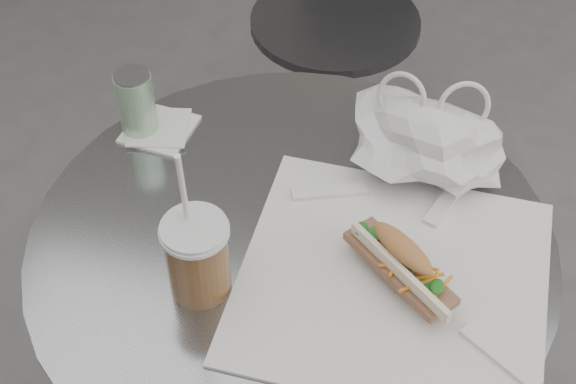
% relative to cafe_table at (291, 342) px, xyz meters
% --- Properties ---
extents(cafe_table, '(0.76, 0.76, 0.74)m').
position_rel_cafe_table_xyz_m(cafe_table, '(0.00, 0.00, 0.00)').
color(cafe_table, slate).
rests_on(cafe_table, ground).
extents(chair_far, '(0.41, 0.44, 0.78)m').
position_rel_cafe_table_xyz_m(chair_far, '(-0.09, 0.94, -0.11)').
color(chair_far, '#303033').
rests_on(chair_far, ground).
extents(sandwich_paper, '(0.42, 0.40, 0.00)m').
position_rel_cafe_table_xyz_m(sandwich_paper, '(0.15, -0.04, 0.28)').
color(sandwich_paper, white).
rests_on(sandwich_paper, cafe_table).
extents(banh_mi, '(0.22, 0.21, 0.07)m').
position_rel_cafe_table_xyz_m(banh_mi, '(0.16, -0.04, 0.31)').
color(banh_mi, '#A6713F').
rests_on(banh_mi, sandwich_paper).
extents(iced_coffee, '(0.09, 0.09, 0.26)m').
position_rel_cafe_table_xyz_m(iced_coffee, '(-0.10, -0.11, 0.34)').
color(iced_coffee, brown).
rests_on(iced_coffee, cafe_table).
extents(sunglasses, '(0.10, 0.08, 0.05)m').
position_rel_cafe_table_xyz_m(sunglasses, '(0.15, 0.17, 0.29)').
color(sunglasses, black).
rests_on(sunglasses, cafe_table).
extents(plastic_bag, '(0.23, 0.18, 0.11)m').
position_rel_cafe_table_xyz_m(plastic_bag, '(0.16, 0.18, 0.33)').
color(plastic_bag, silver).
rests_on(plastic_bag, cafe_table).
extents(napkin_stack, '(0.12, 0.12, 0.01)m').
position_rel_cafe_table_xyz_m(napkin_stack, '(-0.26, 0.17, 0.28)').
color(napkin_stack, white).
rests_on(napkin_stack, cafe_table).
extents(drink_can, '(0.06, 0.06, 0.11)m').
position_rel_cafe_table_xyz_m(drink_can, '(-0.29, 0.17, 0.33)').
color(drink_can, '#5A9B5C').
rests_on(drink_can, cafe_table).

